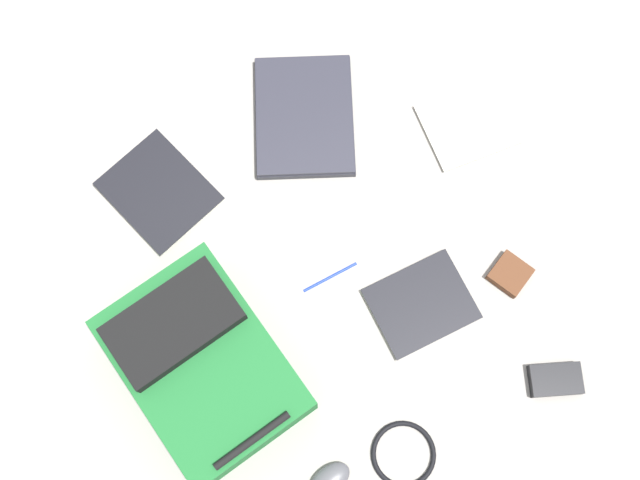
# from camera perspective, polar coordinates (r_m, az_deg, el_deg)

# --- Properties ---
(ground_plane) EXTENTS (3.81, 3.81, 0.00)m
(ground_plane) POSITION_cam_1_polar(r_m,az_deg,el_deg) (1.96, 0.74, -1.34)
(ground_plane) COLOR gray
(backpack) EXTENTS (0.51, 0.42, 0.22)m
(backpack) POSITION_cam_1_polar(r_m,az_deg,el_deg) (1.84, -8.36, -8.70)
(backpack) COLOR #1E662D
(backpack) RESTS_ON ground_plane
(laptop) EXTENTS (0.39, 0.34, 0.03)m
(laptop) POSITION_cam_1_polar(r_m,az_deg,el_deg) (2.07, -1.13, 8.82)
(laptop) COLOR #24242C
(laptop) RESTS_ON ground_plane
(book_comic) EXTENTS (0.32, 0.30, 0.02)m
(book_comic) POSITION_cam_1_polar(r_m,az_deg,el_deg) (2.04, -11.42, 3.38)
(book_comic) COLOR silver
(book_comic) RESTS_ON ground_plane
(book_blue) EXTENTS (0.20, 0.23, 0.01)m
(book_blue) POSITION_cam_1_polar(r_m,az_deg,el_deg) (2.10, 10.52, 8.12)
(book_blue) COLOR silver
(book_blue) RESTS_ON ground_plane
(book_manual) EXTENTS (0.21, 0.25, 0.02)m
(book_manual) POSITION_cam_1_polar(r_m,az_deg,el_deg) (1.95, 7.24, -4.57)
(book_manual) COLOR silver
(book_manual) RESTS_ON ground_plane
(computer_mouse) EXTENTS (0.09, 0.12, 0.03)m
(computer_mouse) POSITION_cam_1_polar(r_m,az_deg,el_deg) (1.89, 0.70, -16.77)
(computer_mouse) COLOR #4C4C51
(computer_mouse) RESTS_ON ground_plane
(cable_coil) EXTENTS (0.15, 0.15, 0.01)m
(cable_coil) POSITION_cam_1_polar(r_m,az_deg,el_deg) (1.91, 5.98, -14.97)
(cable_coil) COLOR black
(cable_coil) RESTS_ON ground_plane
(power_brick) EXTENTS (0.11, 0.14, 0.03)m
(power_brick) POSITION_cam_1_polar(r_m,az_deg,el_deg) (1.98, 16.46, -9.54)
(power_brick) COLOR black
(power_brick) RESTS_ON ground_plane
(pen_black) EXTENTS (0.03, 0.15, 0.01)m
(pen_black) POSITION_cam_1_polar(r_m,az_deg,el_deg) (1.95, 0.73, -2.65)
(pen_black) COLOR #1933B2
(pen_black) RESTS_ON ground_plane
(earbud_pouch) EXTENTS (0.12, 0.12, 0.03)m
(earbud_pouch) POSITION_cam_1_polar(r_m,az_deg,el_deg) (1.99, 13.42, -2.38)
(earbud_pouch) COLOR #59331E
(earbud_pouch) RESTS_ON ground_plane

